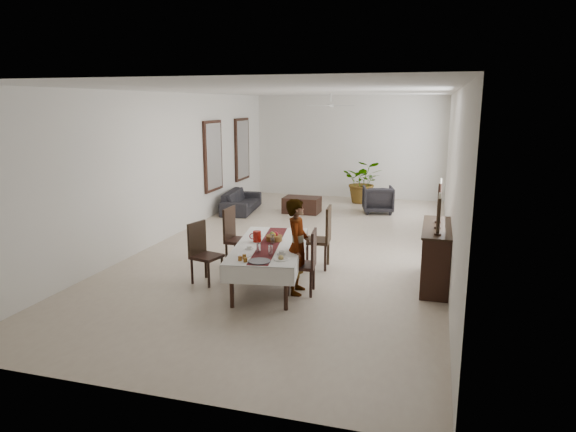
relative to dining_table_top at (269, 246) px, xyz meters
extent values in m
cube|color=beige|center=(-0.14, 2.49, -0.66)|extent=(6.00, 12.00, 0.00)
cube|color=silver|center=(-0.14, 2.49, 2.54)|extent=(6.00, 12.00, 0.02)
cube|color=white|center=(-0.14, 8.49, 0.94)|extent=(6.00, 0.02, 3.20)
cube|color=white|center=(-0.14, -3.51, 0.94)|extent=(6.00, 0.02, 3.20)
cube|color=white|center=(-3.14, 2.49, 0.94)|extent=(0.02, 12.00, 3.20)
cube|color=white|center=(2.86, 2.49, 0.94)|extent=(0.02, 12.00, 3.20)
cube|color=black|center=(0.00, 0.00, 0.00)|extent=(1.26, 2.31, 0.05)
cylinder|color=black|center=(-0.23, -1.09, -0.34)|extent=(0.07, 0.07, 0.64)
cylinder|color=black|center=(0.57, -0.96, -0.34)|extent=(0.07, 0.07, 0.64)
cylinder|color=black|center=(-0.57, 0.96, -0.34)|extent=(0.07, 0.07, 0.64)
cylinder|color=black|center=(0.23, 1.09, -0.34)|extent=(0.07, 0.07, 0.64)
cube|color=silver|center=(0.00, 0.00, 0.03)|extent=(1.45, 2.50, 0.01)
cube|color=white|center=(-0.53, -0.09, -0.11)|extent=(0.39, 2.33, 0.27)
cube|color=white|center=(0.53, 0.09, -0.11)|extent=(0.39, 2.33, 0.27)
cube|color=white|center=(0.19, -1.16, -0.11)|extent=(1.07, 0.19, 0.27)
cube|color=white|center=(-0.19, 1.16, -0.11)|extent=(1.07, 0.19, 0.27)
cube|color=maroon|center=(0.00, 0.00, 0.03)|extent=(0.69, 2.31, 0.00)
cylinder|color=maroon|center=(-0.25, 0.10, 0.12)|extent=(0.16, 0.16, 0.18)
torus|color=maroon|center=(-0.32, 0.09, 0.12)|extent=(0.11, 0.04, 0.11)
cylinder|color=white|center=(0.21, -0.57, 0.11)|extent=(0.06, 0.06, 0.16)
cylinder|color=white|center=(-0.01, -0.51, 0.11)|extent=(0.06, 0.06, 0.16)
cylinder|color=silver|center=(0.04, 0.05, 0.11)|extent=(0.06, 0.06, 0.16)
cylinder|color=silver|center=(0.36, -0.50, 0.06)|extent=(0.08, 0.08, 0.05)
cylinder|color=silver|center=(0.36, -0.50, 0.04)|extent=(0.14, 0.14, 0.01)
cylinder|color=white|center=(-0.22, -0.36, 0.06)|extent=(0.08, 0.08, 0.05)
cylinder|color=silver|center=(-0.22, -0.36, 0.04)|extent=(0.14, 0.14, 0.01)
cylinder|color=silver|center=(0.43, -0.76, 0.04)|extent=(0.22, 0.22, 0.01)
sphere|color=tan|center=(0.43, -0.76, 0.06)|extent=(0.08, 0.08, 0.08)
cylinder|color=white|center=(-0.16, -0.72, 0.04)|extent=(0.22, 0.22, 0.01)
cylinder|color=white|center=(-0.37, 0.45, 0.04)|extent=(0.22, 0.22, 0.01)
cylinder|color=#3B3A3F|center=(0.16, -0.95, 0.04)|extent=(0.33, 0.33, 0.02)
cylinder|color=brown|center=(-0.04, -1.01, 0.07)|extent=(0.06, 0.06, 0.07)
cylinder|color=brown|center=(-0.14, -0.97, 0.07)|extent=(0.06, 0.06, 0.07)
cylinder|color=#8C5514|center=(-0.11, -0.87, 0.07)|extent=(0.06, 0.06, 0.07)
cylinder|color=brown|center=(0.01, 0.23, 0.08)|extent=(0.27, 0.27, 0.09)
sphere|color=maroon|center=(0.03, 0.26, 0.15)|extent=(0.08, 0.08, 0.08)
sphere|color=olive|center=(-0.03, 0.25, 0.15)|extent=(0.07, 0.07, 0.07)
sphere|color=gold|center=(0.02, 0.19, 0.15)|extent=(0.08, 0.08, 0.08)
cube|color=black|center=(0.60, -0.22, -0.21)|extent=(0.48, 0.48, 0.05)
cylinder|color=black|center=(0.80, -0.38, -0.45)|extent=(0.05, 0.05, 0.43)
cylinder|color=black|center=(0.76, -0.02, -0.45)|extent=(0.05, 0.05, 0.43)
cylinder|color=black|center=(0.44, -0.42, -0.45)|extent=(0.05, 0.05, 0.43)
cylinder|color=black|center=(0.40, -0.06, -0.45)|extent=(0.05, 0.05, 0.43)
cube|color=black|center=(0.80, -0.20, 0.09)|extent=(0.09, 0.44, 0.56)
cube|color=black|center=(0.53, 1.12, -0.16)|extent=(0.52, 0.52, 0.06)
cylinder|color=black|center=(0.74, 0.94, -0.42)|extent=(0.05, 0.05, 0.48)
cylinder|color=black|center=(0.72, 1.33, -0.42)|extent=(0.05, 0.05, 0.48)
cylinder|color=black|center=(0.35, 0.91, -0.42)|extent=(0.05, 0.05, 0.48)
cylinder|color=black|center=(0.32, 1.30, -0.42)|extent=(0.05, 0.05, 0.48)
cube|color=black|center=(0.75, 1.13, 0.17)|extent=(0.08, 0.49, 0.62)
cube|color=black|center=(-1.04, -0.20, -0.21)|extent=(0.53, 0.53, 0.05)
cylinder|color=black|center=(-1.17, 0.01, -0.45)|extent=(0.05, 0.05, 0.43)
cylinder|color=black|center=(-1.26, -0.33, -0.45)|extent=(0.05, 0.05, 0.43)
cylinder|color=black|center=(-0.82, -0.07, -0.45)|extent=(0.05, 0.05, 0.43)
cylinder|color=black|center=(-0.91, -0.42, -0.45)|extent=(0.05, 0.05, 0.43)
cube|color=black|center=(-1.23, -0.15, 0.09)|extent=(0.15, 0.43, 0.55)
cube|color=black|center=(-0.83, 0.79, -0.18)|extent=(0.48, 0.48, 0.05)
cylinder|color=black|center=(-1.01, 0.99, -0.43)|extent=(0.05, 0.05, 0.46)
cylinder|color=black|center=(-1.03, 0.61, -0.43)|extent=(0.05, 0.05, 0.46)
cylinder|color=black|center=(-0.63, 0.97, -0.43)|extent=(0.05, 0.05, 0.46)
cylinder|color=black|center=(-0.65, 0.59, -0.43)|extent=(0.05, 0.05, 0.46)
cube|color=black|center=(-1.04, 0.80, 0.14)|extent=(0.06, 0.47, 0.59)
imported|color=gray|center=(0.54, -0.23, 0.10)|extent=(0.42, 0.59, 1.52)
cube|color=black|center=(2.64, 0.77, -0.18)|extent=(0.43, 1.61, 0.97)
cube|color=black|center=(2.64, 0.77, 0.32)|extent=(0.47, 1.67, 0.03)
cylinder|color=black|center=(2.64, 0.18, 0.35)|extent=(0.11, 0.11, 0.03)
cylinder|color=black|center=(2.64, 0.18, 0.64)|extent=(0.05, 0.05, 0.54)
cylinder|color=beige|center=(2.64, 0.18, 0.95)|extent=(0.04, 0.04, 0.09)
cylinder|color=black|center=(2.64, 0.61, 0.35)|extent=(0.11, 0.11, 0.03)
cylinder|color=black|center=(2.64, 0.61, 0.72)|extent=(0.05, 0.05, 0.70)
cylinder|color=white|center=(2.64, 0.61, 1.11)|extent=(0.04, 0.04, 0.09)
cylinder|color=black|center=(2.64, 1.04, 0.35)|extent=(0.11, 0.11, 0.03)
cylinder|color=black|center=(2.64, 1.04, 0.66)|extent=(0.05, 0.05, 0.59)
cylinder|color=silver|center=(2.64, 1.04, 1.00)|extent=(0.04, 0.04, 0.09)
imported|color=#242327|center=(-2.63, 5.47, -0.38)|extent=(0.99, 2.01, 0.56)
imported|color=#28252A|center=(1.07, 6.29, -0.29)|extent=(0.96, 0.97, 0.74)
cube|color=black|center=(-0.94, 5.70, -0.45)|extent=(0.99, 0.67, 0.44)
imported|color=#2E5020|center=(0.47, 7.64, -0.02)|extent=(1.19, 1.04, 1.29)
cube|color=black|center=(-3.10, 4.69, 0.94)|extent=(0.06, 1.05, 1.85)
cube|color=white|center=(-3.06, 4.69, 0.94)|extent=(0.01, 0.90, 1.70)
cube|color=black|center=(-3.10, 6.79, 0.94)|extent=(0.06, 1.05, 1.85)
cube|color=silver|center=(-3.06, 6.79, 0.94)|extent=(0.01, 0.90, 1.70)
cylinder|color=white|center=(-0.14, 5.49, 2.44)|extent=(0.04, 0.04, 0.20)
cylinder|color=white|center=(-0.14, 5.49, 2.24)|extent=(0.16, 0.16, 0.08)
cube|color=white|center=(-0.14, 5.84, 2.24)|extent=(0.10, 0.55, 0.01)
cube|color=white|center=(-0.14, 5.14, 2.24)|extent=(0.10, 0.55, 0.01)
cube|color=beige|center=(0.21, 5.49, 2.24)|extent=(0.55, 0.10, 0.01)
cube|color=white|center=(-0.49, 5.49, 2.24)|extent=(0.55, 0.10, 0.01)
camera|label=1|loc=(2.56, -7.72, 2.31)|focal=32.00mm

